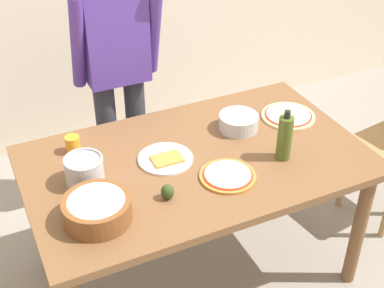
{
  "coord_description": "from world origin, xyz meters",
  "views": [
    {
      "loc": [
        -0.88,
        -1.85,
        2.24
      ],
      "look_at": [
        0.0,
        0.05,
        0.81
      ],
      "focal_mm": 50.08,
      "sensor_mm": 36.0,
      "label": 1
    }
  ],
  "objects_px": {
    "pizza_raw_on_board": "(288,116)",
    "steel_pot": "(84,170)",
    "dining_table": "(196,173)",
    "plate_with_slice": "(166,159)",
    "cup_orange": "(73,144)",
    "popcorn_bowl": "(97,208)",
    "person_cook": "(117,65)",
    "pizza_cooked_on_tray": "(228,176)",
    "mixing_bowl_steel": "(238,122)",
    "olive_oil_bottle": "(285,138)",
    "avocado": "(167,192)"
  },
  "relations": [
    {
      "from": "pizza_raw_on_board",
      "to": "person_cook",
      "type": "bearing_deg",
      "value": 139.28
    },
    {
      "from": "person_cook",
      "to": "avocado",
      "type": "xyz_separation_m",
      "value": [
        -0.11,
        -0.97,
        -0.14
      ]
    },
    {
      "from": "olive_oil_bottle",
      "to": "cup_orange",
      "type": "bearing_deg",
      "value": 152.26
    },
    {
      "from": "pizza_raw_on_board",
      "to": "avocado",
      "type": "distance_m",
      "value": 0.9
    },
    {
      "from": "pizza_raw_on_board",
      "to": "steel_pot",
      "type": "bearing_deg",
      "value": -175.58
    },
    {
      "from": "pizza_raw_on_board",
      "to": "olive_oil_bottle",
      "type": "xyz_separation_m",
      "value": [
        -0.23,
        -0.3,
        0.1
      ]
    },
    {
      "from": "plate_with_slice",
      "to": "person_cook",
      "type": "bearing_deg",
      "value": 89.24
    },
    {
      "from": "pizza_cooked_on_tray",
      "to": "cup_orange",
      "type": "xyz_separation_m",
      "value": [
        -0.57,
        0.49,
        0.03
      ]
    },
    {
      "from": "popcorn_bowl",
      "to": "cup_orange",
      "type": "xyz_separation_m",
      "value": [
        0.03,
        0.51,
        -0.02
      ]
    },
    {
      "from": "pizza_raw_on_board",
      "to": "plate_with_slice",
      "type": "height_order",
      "value": "plate_with_slice"
    },
    {
      "from": "dining_table",
      "to": "pizza_raw_on_board",
      "type": "xyz_separation_m",
      "value": [
        0.6,
        0.13,
        0.1
      ]
    },
    {
      "from": "dining_table",
      "to": "popcorn_bowl",
      "type": "distance_m",
      "value": 0.6
    },
    {
      "from": "pizza_raw_on_board",
      "to": "pizza_cooked_on_tray",
      "type": "relative_size",
      "value": 1.1
    },
    {
      "from": "plate_with_slice",
      "to": "cup_orange",
      "type": "height_order",
      "value": "cup_orange"
    },
    {
      "from": "pizza_raw_on_board",
      "to": "steel_pot",
      "type": "height_order",
      "value": "steel_pot"
    },
    {
      "from": "pizza_raw_on_board",
      "to": "plate_with_slice",
      "type": "distance_m",
      "value": 0.74
    },
    {
      "from": "olive_oil_bottle",
      "to": "avocado",
      "type": "relative_size",
      "value": 3.66
    },
    {
      "from": "pizza_cooked_on_tray",
      "to": "mixing_bowl_steel",
      "type": "height_order",
      "value": "mixing_bowl_steel"
    },
    {
      "from": "pizza_cooked_on_tray",
      "to": "cup_orange",
      "type": "height_order",
      "value": "cup_orange"
    },
    {
      "from": "person_cook",
      "to": "pizza_cooked_on_tray",
      "type": "relative_size",
      "value": 6.33
    },
    {
      "from": "pizza_raw_on_board",
      "to": "avocado",
      "type": "xyz_separation_m",
      "value": [
        -0.84,
        -0.34,
        0.03
      ]
    },
    {
      "from": "pizza_cooked_on_tray",
      "to": "popcorn_bowl",
      "type": "height_order",
      "value": "popcorn_bowl"
    },
    {
      "from": "dining_table",
      "to": "olive_oil_bottle",
      "type": "height_order",
      "value": "olive_oil_bottle"
    },
    {
      "from": "pizza_cooked_on_tray",
      "to": "olive_oil_bottle",
      "type": "distance_m",
      "value": 0.32
    },
    {
      "from": "dining_table",
      "to": "plate_with_slice",
      "type": "bearing_deg",
      "value": 161.17
    },
    {
      "from": "popcorn_bowl",
      "to": "olive_oil_bottle",
      "type": "xyz_separation_m",
      "value": [
        0.91,
        0.05,
        0.05
      ]
    },
    {
      "from": "pizza_cooked_on_tray",
      "to": "avocado",
      "type": "bearing_deg",
      "value": -176.05
    },
    {
      "from": "cup_orange",
      "to": "pizza_raw_on_board",
      "type": "bearing_deg",
      "value": -8.51
    },
    {
      "from": "dining_table",
      "to": "pizza_cooked_on_tray",
      "type": "bearing_deg",
      "value": -71.43
    },
    {
      "from": "person_cook",
      "to": "avocado",
      "type": "height_order",
      "value": "person_cook"
    },
    {
      "from": "person_cook",
      "to": "pizza_raw_on_board",
      "type": "distance_m",
      "value": 0.97
    },
    {
      "from": "dining_table",
      "to": "cup_orange",
      "type": "relative_size",
      "value": 18.82
    },
    {
      "from": "pizza_raw_on_board",
      "to": "steel_pot",
      "type": "relative_size",
      "value": 1.63
    },
    {
      "from": "plate_with_slice",
      "to": "pizza_raw_on_board",
      "type": "bearing_deg",
      "value": 6.47
    },
    {
      "from": "pizza_raw_on_board",
      "to": "steel_pot",
      "type": "xyz_separation_m",
      "value": [
        -1.12,
        -0.09,
        0.06
      ]
    },
    {
      "from": "person_cook",
      "to": "cup_orange",
      "type": "distance_m",
      "value": 0.61
    },
    {
      "from": "person_cook",
      "to": "steel_pot",
      "type": "height_order",
      "value": "person_cook"
    },
    {
      "from": "avocado",
      "to": "person_cook",
      "type": "bearing_deg",
      "value": 83.6
    },
    {
      "from": "pizza_cooked_on_tray",
      "to": "popcorn_bowl",
      "type": "bearing_deg",
      "value": -177.88
    },
    {
      "from": "olive_oil_bottle",
      "to": "steel_pot",
      "type": "distance_m",
      "value": 0.92
    },
    {
      "from": "dining_table",
      "to": "plate_with_slice",
      "type": "xyz_separation_m",
      "value": [
        -0.14,
        0.05,
        0.1
      ]
    },
    {
      "from": "mixing_bowl_steel",
      "to": "steel_pot",
      "type": "distance_m",
      "value": 0.83
    },
    {
      "from": "dining_table",
      "to": "mixing_bowl_steel",
      "type": "height_order",
      "value": "mixing_bowl_steel"
    },
    {
      "from": "mixing_bowl_steel",
      "to": "avocado",
      "type": "bearing_deg",
      "value": -146.78
    },
    {
      "from": "popcorn_bowl",
      "to": "olive_oil_bottle",
      "type": "height_order",
      "value": "olive_oil_bottle"
    },
    {
      "from": "dining_table",
      "to": "person_cook",
      "type": "bearing_deg",
      "value": 99.62
    },
    {
      "from": "person_cook",
      "to": "steel_pot",
      "type": "relative_size",
      "value": 9.34
    },
    {
      "from": "steel_pot",
      "to": "cup_orange",
      "type": "relative_size",
      "value": 2.04
    },
    {
      "from": "pizza_raw_on_board",
      "to": "mixing_bowl_steel",
      "type": "relative_size",
      "value": 1.41
    },
    {
      "from": "cup_orange",
      "to": "popcorn_bowl",
      "type": "bearing_deg",
      "value": -93.68
    }
  ]
}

